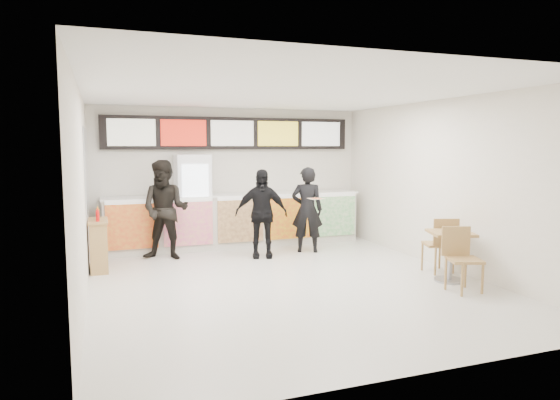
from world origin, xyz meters
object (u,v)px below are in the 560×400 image
drinks_fridge (193,202)px  customer_left (165,210)px  service_counter (236,220)px  customer_main (307,210)px  customer_mid (261,213)px  cafe_table (450,247)px  condiment_ledge (99,245)px

drinks_fridge → customer_left: drinks_fridge is taller
service_counter → customer_main: 1.66m
customer_mid → cafe_table: size_ratio=1.02×
customer_main → cafe_table: (1.29, -2.85, -0.31)m
customer_main → customer_mid: (-1.03, -0.15, -0.01)m
service_counter → customer_left: 1.83m
customer_main → customer_left: customer_left is taller
customer_main → condiment_ledge: customer_main is taller
drinks_fridge → customer_mid: (1.11, -1.27, -0.14)m
customer_left → condiment_ledge: customer_left is taller
condiment_ledge → drinks_fridge: bearing=34.5°
drinks_fridge → customer_mid: size_ratio=1.16×
drinks_fridge → customer_left: bearing=-130.0°
drinks_fridge → cafe_table: 5.26m
drinks_fridge → customer_left: (-0.67, -0.80, -0.05)m
customer_left → cafe_table: size_ratio=1.12×
cafe_table → drinks_fridge: bearing=149.8°
drinks_fridge → cafe_table: bearing=-49.1°
customer_main → cafe_table: customer_main is taller
drinks_fridge → customer_main: (2.14, -1.11, -0.13)m
customer_mid → drinks_fridge: bearing=146.1°
customer_left → cafe_table: customer_left is taller
customer_mid → cafe_table: 3.58m
service_counter → customer_mid: (0.17, -1.25, 0.29)m
customer_left → customer_mid: (1.78, -0.47, -0.09)m
customer_main → condiment_ledge: bearing=24.9°
drinks_fridge → customer_main: 2.42m
customer_main → customer_mid: customer_main is taller
customer_main → drinks_fridge: bearing=-5.1°
service_counter → cafe_table: service_counter is taller
customer_main → condiment_ledge: size_ratio=1.64×
customer_left → service_counter: bearing=50.6°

